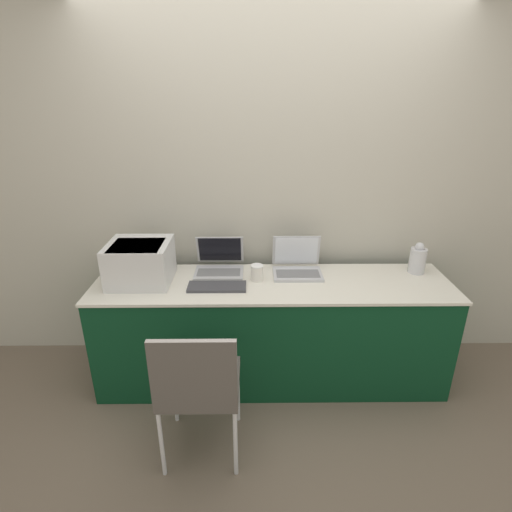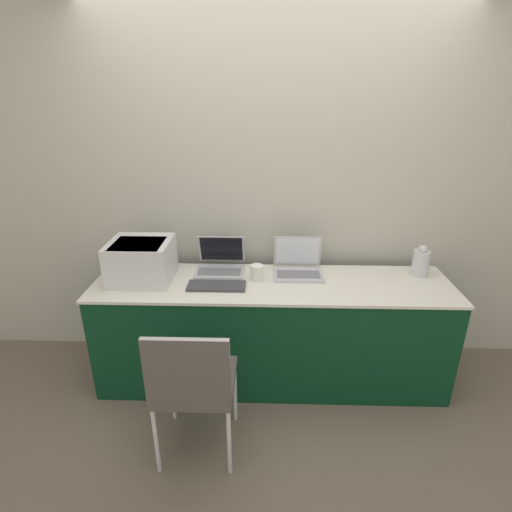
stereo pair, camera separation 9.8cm
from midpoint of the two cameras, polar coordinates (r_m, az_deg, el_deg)
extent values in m
plane|color=#6B5B4C|center=(2.91, 3.18, -20.30)|extent=(14.00, 14.00, 0.00)
cube|color=#B7B2A3|center=(2.93, 3.42, 9.10)|extent=(8.00, 0.05, 2.60)
cube|color=#0C381E|center=(2.91, 3.21, -10.85)|extent=(2.40, 0.59, 0.76)
cube|color=silver|center=(2.72, 3.39, -3.98)|extent=(2.42, 0.61, 0.02)
cube|color=silver|center=(2.80, -15.08, -0.63)|extent=(0.41, 0.38, 0.27)
cube|color=#51565B|center=(2.72, -15.52, 1.24)|extent=(0.33, 0.29, 0.05)
cube|color=#B7B7BC|center=(2.84, -4.23, -2.34)|extent=(0.34, 0.23, 0.02)
cube|color=slate|center=(2.83, -4.26, -2.24)|extent=(0.30, 0.13, 0.00)
cube|color=#B7B7BC|center=(2.94, -3.99, 1.00)|extent=(0.34, 0.08, 0.22)
cube|color=black|center=(2.93, -4.01, 0.99)|extent=(0.31, 0.07, 0.20)
cube|color=#B7B7BC|center=(2.81, 7.04, -2.69)|extent=(0.34, 0.23, 0.02)
cube|color=slate|center=(2.80, 7.07, -2.60)|extent=(0.30, 0.13, 0.00)
cube|color=#B7B7BC|center=(2.89, 6.92, 0.72)|extent=(0.34, 0.05, 0.23)
cube|color=silver|center=(2.89, 6.93, 0.68)|extent=(0.31, 0.04, 0.21)
cube|color=#3D3D42|center=(2.64, -4.61, -4.30)|extent=(0.38, 0.15, 0.02)
cylinder|color=white|center=(2.72, 1.17, -2.50)|extent=(0.08, 0.08, 0.10)
cylinder|color=white|center=(2.69, 1.18, -1.43)|extent=(0.09, 0.09, 0.01)
cylinder|color=silver|center=(3.02, 23.31, -0.96)|extent=(0.11, 0.11, 0.18)
sphere|color=silver|center=(2.99, 23.61, 0.88)|extent=(0.06, 0.06, 0.06)
cube|color=#4C4742|center=(2.37, -7.32, -17.36)|extent=(0.43, 0.43, 0.04)
cube|color=#4C4742|center=(2.08, -8.47, -16.22)|extent=(0.43, 0.03, 0.40)
cylinder|color=silver|center=(2.71, -10.79, -18.36)|extent=(0.02, 0.02, 0.44)
cylinder|color=silver|center=(2.66, -1.91, -18.82)|extent=(0.02, 0.02, 0.44)
cylinder|color=silver|center=(2.43, -12.85, -24.37)|extent=(0.02, 0.02, 0.44)
cylinder|color=silver|center=(2.38, -2.55, -25.11)|extent=(0.02, 0.02, 0.44)
camera|label=1|loc=(0.05, -88.95, 0.43)|focal=28.00mm
camera|label=2|loc=(0.05, 91.05, -0.43)|focal=28.00mm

